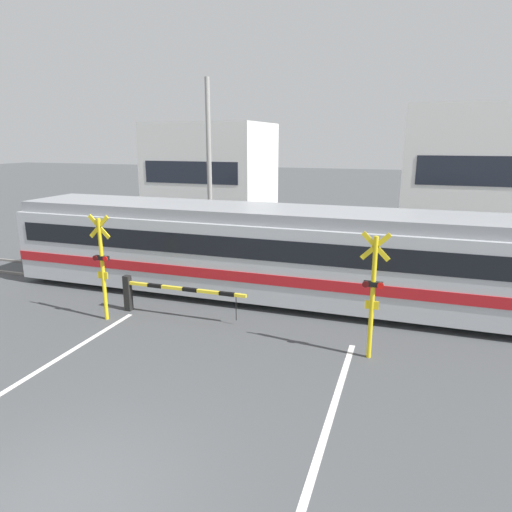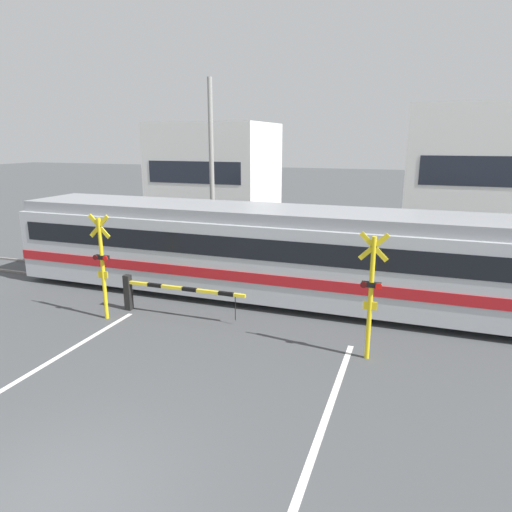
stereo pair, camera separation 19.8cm
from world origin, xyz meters
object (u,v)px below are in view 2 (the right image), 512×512
(commuter_train, at_px, (277,251))
(crossing_signal_left, at_px, (102,262))
(crossing_barrier_near, at_px, (157,291))
(crossing_signal_right, at_px, (371,291))
(crossing_barrier_far, at_px, (355,259))

(commuter_train, bearing_deg, crossing_signal_left, -140.25)
(crossing_barrier_near, xyz_separation_m, crossing_signal_right, (6.28, -0.83, 0.98))
(commuter_train, height_order, crossing_signal_left, crossing_signal_left)
(crossing_barrier_near, distance_m, crossing_signal_left, 1.78)
(crossing_signal_right, bearing_deg, crossing_barrier_far, 100.53)
(commuter_train, xyz_separation_m, crossing_signal_left, (-4.15, -3.45, 0.10))
(crossing_signal_left, bearing_deg, commuter_train, 39.75)
(crossing_barrier_far, height_order, crossing_signal_right, crossing_signal_right)
(crossing_barrier_far, distance_m, crossing_signal_right, 6.78)
(crossing_signal_left, bearing_deg, crossing_barrier_near, 34.06)
(crossing_signal_left, bearing_deg, crossing_signal_right, 0.00)
(crossing_barrier_near, bearing_deg, crossing_signal_left, -145.94)
(crossing_barrier_far, xyz_separation_m, crossing_signal_left, (-6.28, -6.60, 0.98))
(crossing_barrier_far, relative_size, crossing_signal_left, 1.28)
(commuter_train, relative_size, crossing_barrier_far, 4.65)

